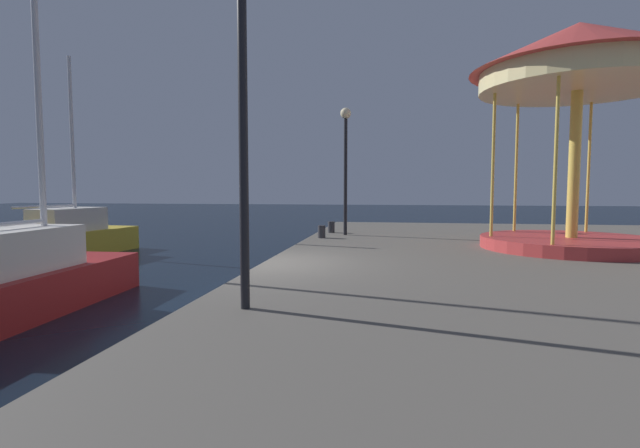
{
  "coord_description": "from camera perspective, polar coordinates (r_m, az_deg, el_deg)",
  "views": [
    {
      "loc": [
        2.75,
        -9.41,
        2.35
      ],
      "look_at": [
        0.87,
        2.18,
        1.46
      ],
      "focal_mm": 26.08,
      "sensor_mm": 36.0,
      "label": 1
    }
  ],
  "objects": [
    {
      "name": "lamp_post_near_edge",
      "position": [
        6.22,
        -9.5,
        18.65
      ],
      "size": [
        0.36,
        0.36,
        4.57
      ],
      "color": "black",
      "rests_on": "quay_dock"
    },
    {
      "name": "ground_plane",
      "position": [
        10.08,
        -6.97,
        -9.2
      ],
      "size": [
        120.0,
        120.0,
        0.0
      ],
      "primitive_type": "plane",
      "color": "black"
    },
    {
      "name": "bollard_north",
      "position": [
        16.53,
        1.39,
        -0.37
      ],
      "size": [
        0.24,
        0.24,
        0.4
      ],
      "primitive_type": "cylinder",
      "color": "#2D2D33",
      "rests_on": "quay_dock"
    },
    {
      "name": "bollard_center",
      "position": [
        14.73,
        0.2,
        -0.95
      ],
      "size": [
        0.24,
        0.24,
        0.4
      ],
      "primitive_type": "cylinder",
      "color": "#2D2D33",
      "rests_on": "quay_dock"
    },
    {
      "name": "quay_dock",
      "position": [
        10.47,
        32.68,
        -7.12
      ],
      "size": [
        13.81,
        24.65,
        0.8
      ],
      "primitive_type": "cube",
      "color": "#5B564F",
      "rests_on": "ground"
    },
    {
      "name": "lamp_post_mid_promenade",
      "position": [
        15.72,
        3.16,
        9.26
      ],
      "size": [
        0.36,
        0.36,
        4.24
      ],
      "color": "black",
      "rests_on": "quay_dock"
    },
    {
      "name": "sailboat_yellow",
      "position": [
        18.33,
        -28.64,
        -1.52
      ],
      "size": [
        2.28,
        5.7,
        6.93
      ],
      "color": "gold",
      "rests_on": "ground"
    },
    {
      "name": "sailboat_red",
      "position": [
        10.09,
        -34.55,
        -6.29
      ],
      "size": [
        1.96,
        6.49,
        7.65
      ],
      "color": "maroon",
      "rests_on": "ground"
    },
    {
      "name": "carousel",
      "position": [
        13.88,
        29.08,
        15.29
      ],
      "size": [
        5.28,
        5.28,
        5.72
      ],
      "color": "#B23333",
      "rests_on": "quay_dock"
    }
  ]
}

